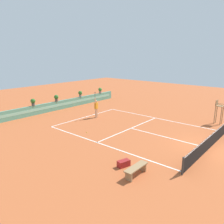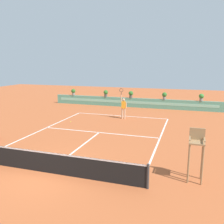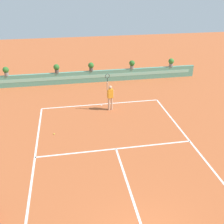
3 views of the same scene
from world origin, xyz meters
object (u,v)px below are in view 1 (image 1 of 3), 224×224
gear_bag (124,163)px  tennis_ball_near_baseline (87,133)px  potted_plant_right (80,93)px  bench_courtside (136,169)px  potted_plant_left (33,102)px  potted_plant_far_right (100,90)px  umpire_chair (219,109)px  tennis_player (96,107)px  potted_plant_centre (56,98)px

gear_bag → tennis_ball_near_baseline: 6.05m
potted_plant_right → bench_courtside: bearing=-122.5°
potted_plant_left → potted_plant_far_right: bearing=0.0°
umpire_chair → potted_plant_far_right: (0.75, 15.13, 0.07)m
gear_bag → potted_plant_far_right: 18.46m
umpire_chair → potted_plant_right: 15.38m
tennis_ball_near_baseline → potted_plant_right: (6.53, 7.99, 1.38)m
umpire_chair → bench_courtside: bearing=177.5°
gear_bag → potted_plant_right: 16.27m
gear_bag → tennis_player: 10.16m
bench_courtside → tennis_player: tennis_player is taller
gear_bag → potted_plant_centre: bearing=68.1°
bench_courtside → tennis_player: (6.48, 9.13, 0.67)m
gear_bag → tennis_player: (6.13, 8.06, 0.87)m
umpire_chair → bench_courtside: size_ratio=1.34×
gear_bag → potted_plant_far_right: bearing=47.3°
tennis_player → potted_plant_far_right: size_ratio=3.57×
bench_courtside → gear_bag: size_ratio=2.29×
umpire_chair → tennis_player: tennis_player is taller
umpire_chair → potted_plant_right: size_ratio=2.96×
tennis_ball_near_baseline → potted_plant_centre: size_ratio=0.09×
potted_plant_left → potted_plant_right: same height
bench_courtside → tennis_ball_near_baseline: 7.19m
potted_plant_left → potted_plant_right: (6.34, 0.00, 0.00)m
bench_courtside → potted_plant_centre: potted_plant_centre is taller
potted_plant_left → potted_plant_right: size_ratio=1.00×
potted_plant_far_right → bench_courtside: bearing=-131.4°
umpire_chair → gear_bag: size_ratio=3.06×
umpire_chair → tennis_ball_near_baseline: (-9.31, 7.14, -1.31)m
bench_courtside → tennis_ball_near_baseline: bench_courtside is taller
potted_plant_left → potted_plant_far_right: 9.88m
potted_plant_far_right → gear_bag: bearing=-132.7°
potted_plant_left → tennis_ball_near_baseline: bearing=-91.3°
bench_courtside → potted_plant_far_right: bearing=48.6°
tennis_player → umpire_chair: bearing=-59.8°
gear_bag → potted_plant_right: (8.96, 13.53, 1.23)m
tennis_player → tennis_ball_near_baseline: 4.58m
tennis_player → potted_plant_left: 6.50m
gear_bag → tennis_ball_near_baseline: (2.44, 5.54, -0.15)m
gear_bag → tennis_ball_near_baseline: bearing=66.3°
tennis_ball_near_baseline → potted_plant_left: size_ratio=0.09×
umpire_chair → tennis_ball_near_baseline: 11.81m
gear_bag → tennis_player: size_ratio=0.27×
umpire_chair → tennis_player: bearing=120.2°
potted_plant_centre → potted_plant_left: bearing=180.0°
potted_plant_far_right → tennis_player: bearing=-139.4°
potted_plant_far_right → potted_plant_right: 3.53m
tennis_player → potted_plant_far_right: bearing=40.6°
potted_plant_centre → gear_bag: bearing=-111.9°
potted_plant_centre → bench_courtside: bearing=-111.7°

